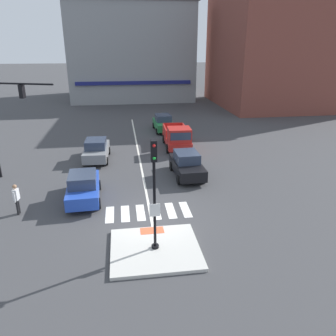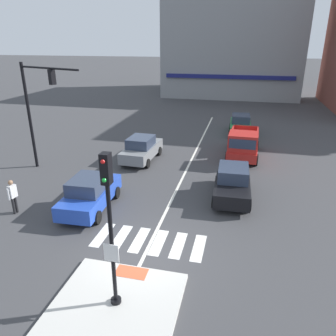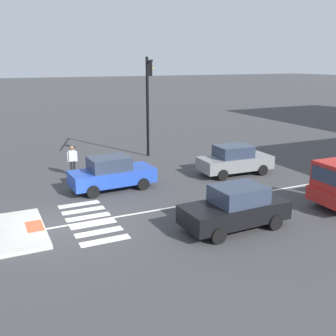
{
  "view_description": "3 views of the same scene",
  "coord_description": "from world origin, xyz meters",
  "views": [
    {
      "loc": [
        -1.18,
        -14.63,
        8.35
      ],
      "look_at": [
        1.41,
        3.33,
        1.51
      ],
      "focal_mm": 35.27,
      "sensor_mm": 36.0,
      "label": 1
    },
    {
      "loc": [
        3.3,
        -9.7,
        7.56
      ],
      "look_at": [
        -0.2,
        5.07,
        1.55
      ],
      "focal_mm": 34.66,
      "sensor_mm": 36.0,
      "label": 2
    },
    {
      "loc": [
        14.46,
        -2.52,
        6.1
      ],
      "look_at": [
        -1.08,
        4.8,
        1.45
      ],
      "focal_mm": 42.08,
      "sensor_mm": 36.0,
      "label": 3
    }
  ],
  "objects": [
    {
      "name": "car_blue_westbound_near",
      "position": [
        -3.48,
        2.88,
        0.81
      ],
      "size": [
        1.98,
        4.17,
        1.64
      ],
      "color": "#2347B7",
      "rests_on": "ground"
    },
    {
      "name": "crosswalk_stripe_c",
      "position": [
        -0.4,
        0.89,
        0.0
      ],
      "size": [
        0.44,
        1.8,
        0.01
      ],
      "primitive_type": "cube",
      "color": "silver",
      "rests_on": "ground"
    },
    {
      "name": "pedestrian_at_curb_left",
      "position": [
        -6.72,
        1.66,
        0.98
      ],
      "size": [
        0.26,
        0.55,
        1.67
      ],
      "color": "black",
      "rests_on": "ground"
    },
    {
      "name": "car_black_eastbound_mid",
      "position": [
        3.03,
        5.66,
        0.81
      ],
      "size": [
        1.94,
        4.15,
        1.64
      ],
      "color": "black",
      "rests_on": "ground"
    },
    {
      "name": "tactile_pad_front",
      "position": [
        0.0,
        -1.23,
        0.15
      ],
      "size": [
        1.1,
        0.6,
        0.01
      ],
      "primitive_type": "cube",
      "color": "#DB5B38",
      "rests_on": "traffic_island"
    },
    {
      "name": "crosswalk_stripe_e",
      "position": [
        1.21,
        0.89,
        0.0
      ],
      "size": [
        0.44,
        1.8,
        0.01
      ],
      "primitive_type": "cube",
      "color": "silver",
      "rests_on": "ground"
    },
    {
      "name": "car_grey_westbound_far",
      "position": [
        -3.15,
        9.88,
        0.81
      ],
      "size": [
        1.97,
        4.17,
        1.64
      ],
      "color": "slate",
      "rests_on": "ground"
    },
    {
      "name": "traffic_island",
      "position": [
        0.0,
        -2.62,
        0.07
      ],
      "size": [
        3.81,
        3.47,
        0.15
      ],
      "primitive_type": "cube",
      "color": "beige",
      "rests_on": "ground"
    },
    {
      "name": "building_corner_left",
      "position": [
        21.29,
        31.62,
        7.86
      ],
      "size": [
        17.13,
        17.98,
        15.67
      ],
      "color": "brown",
      "rests_on": "ground"
    },
    {
      "name": "car_green_eastbound_distant",
      "position": [
        3.07,
        18.15,
        0.81
      ],
      "size": [
        1.94,
        4.15,
        1.64
      ],
      "color": "#237A3D",
      "rests_on": "ground"
    },
    {
      "name": "crosswalk_stripe_f",
      "position": [
        2.01,
        0.89,
        0.0
      ],
      "size": [
        0.44,
        1.8,
        0.01
      ],
      "primitive_type": "cube",
      "color": "silver",
      "rests_on": "ground"
    },
    {
      "name": "signal_pole",
      "position": [
        0.0,
        -2.63,
        3.03
      ],
      "size": [
        0.44,
        0.38,
        4.78
      ],
      "color": "black",
      "rests_on": "traffic_island"
    },
    {
      "name": "building_corner_right",
      "position": [
        0.94,
        42.02,
        7.35
      ],
      "size": [
        18.98,
        15.53,
        14.66
      ],
      "color": "gray",
      "rests_on": "ground"
    },
    {
      "name": "lane_centre_line",
      "position": [
        0.09,
        10.0,
        0.0
      ],
      "size": [
        0.14,
        28.0,
        0.01
      ],
      "primitive_type": "cube",
      "color": "silver",
      "rests_on": "ground"
    },
    {
      "name": "crosswalk_stripe_d",
      "position": [
        0.4,
        0.89,
        0.0
      ],
      "size": [
        0.44,
        1.8,
        0.01
      ],
      "primitive_type": "cube",
      "color": "silver",
      "rests_on": "ground"
    },
    {
      "name": "crosswalk_stripe_a",
      "position": [
        -2.01,
        0.89,
        0.0
      ],
      "size": [
        0.44,
        1.8,
        0.01
      ],
      "primitive_type": "cube",
      "color": "silver",
      "rests_on": "ground"
    },
    {
      "name": "pickup_truck_red_eastbound_far",
      "position": [
        3.42,
        11.78,
        0.98
      ],
      "size": [
        2.18,
        5.16,
        2.08
      ],
      "color": "red",
      "rests_on": "ground"
    },
    {
      "name": "traffic_light_mast",
      "position": [
        -8.51,
        6.94,
        4.19
      ],
      "size": [
        4.47,
        1.65,
        6.4
      ],
      "color": "black",
      "rests_on": "ground"
    },
    {
      "name": "ground_plane",
      "position": [
        0.0,
        0.0,
        0.0
      ],
      "size": [
        300.0,
        300.0,
        0.0
      ],
      "primitive_type": "plane",
      "color": "#3D3D3F"
    },
    {
      "name": "crosswalk_stripe_b",
      "position": [
        -1.21,
        0.89,
        0.0
      ],
      "size": [
        0.44,
        1.8,
        0.01
      ],
      "primitive_type": "cube",
      "color": "silver",
      "rests_on": "ground"
    }
  ]
}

